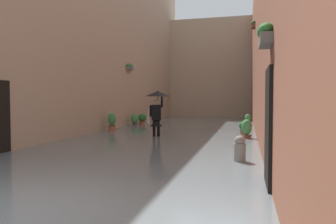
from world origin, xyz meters
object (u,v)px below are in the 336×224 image
Objects in this scene: potted_plant_near_right at (135,120)px; potted_plant_far_left at (243,129)px; potted_plant_mid_right at (142,119)px; potted_plant_mid_left at (246,130)px; person_wading at (157,104)px; potted_plant_far_right at (112,123)px; potted_plant_near_left at (248,120)px; mooring_bollard at (240,152)px.

potted_plant_near_right is 6.97m from potted_plant_far_left.
potted_plant_mid_left reaches higher than potted_plant_mid_right.
person_wading is at bearing 119.91° from potted_plant_near_right.
potted_plant_far_right reaches higher than potted_plant_mid_left.
person_wading reaches higher than potted_plant_far_right.
potted_plant_mid_left is at bearing 168.53° from potted_plant_far_right.
person_wading reaches higher than potted_plant_near_left.
potted_plant_mid_left is (-6.21, 5.56, -0.00)m from potted_plant_mid_right.
potted_plant_near_right is at bearing -60.09° from person_wading.
person_wading is 2.85× the size of potted_plant_far_left.
potted_plant_near_right reaches higher than potted_plant_far_left.
potted_plant_mid_right reaches higher than potted_plant_near_left.
potted_plant_mid_left is at bearing 96.17° from potted_plant_far_left.
potted_plant_far_right is at bearing -0.95° from potted_plant_far_left.
potted_plant_mid_right is at bearing -65.60° from person_wading.
potted_plant_mid_left is at bearing 89.40° from potted_plant_near_left.
potted_plant_mid_left is at bearing -175.22° from person_wading.
potted_plant_far_right reaches higher than potted_plant_far_left.
potted_plant_far_right is 4.29m from potted_plant_mid_right.
person_wading is 6.51m from potted_plant_mid_right.
person_wading is at bearing -52.71° from mooring_bollard.
potted_plant_near_left is 1.01× the size of mooring_bollard.
potted_plant_far_right is at bearing 90.15° from potted_plant_near_right.
potted_plant_near_left is (-0.20, -5.76, -0.01)m from potted_plant_far_left.
potted_plant_far_left is (0.13, -1.17, -0.05)m from potted_plant_mid_left.
potted_plant_mid_left is 1.18m from potted_plant_far_left.
potted_plant_near_right is 11.06m from mooring_bollard.
potted_plant_mid_left is at bearing 138.17° from potted_plant_mid_right.
potted_plant_far_right is at bearing 89.18° from potted_plant_mid_right.
potted_plant_mid_left is (-6.28, 1.27, -0.09)m from potted_plant_far_right.
potted_plant_far_left is (-6.15, 0.10, -0.14)m from potted_plant_far_right.
potted_plant_mid_right is at bearing -41.83° from potted_plant_mid_left.
potted_plant_far_right is 3.17m from potted_plant_near_right.
potted_plant_far_left is at bearing 144.19° from potted_plant_mid_right.
potted_plant_mid_right is 1.03× the size of potted_plant_near_left.
potted_plant_far_right reaches higher than potted_plant_near_right.
potted_plant_near_left is at bearing -91.11° from mooring_bollard.
person_wading reaches higher than potted_plant_mid_left.
potted_plant_far_right is 8.51m from potted_plant_near_left.
mooring_bollard is (-3.40, 4.47, -1.09)m from person_wading.
potted_plant_near_right is 1.03× the size of potted_plant_mid_right.
mooring_bollard is (-6.06, 10.33, -0.08)m from potted_plant_mid_right.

